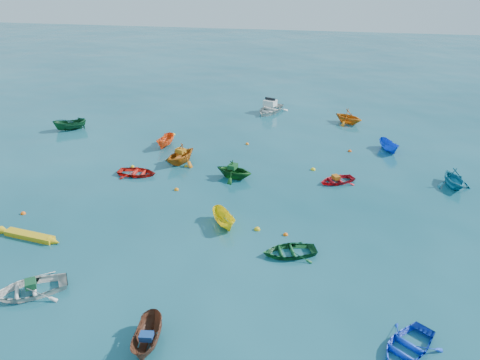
% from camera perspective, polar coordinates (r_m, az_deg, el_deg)
% --- Properties ---
extents(ground, '(160.00, 160.00, 0.00)m').
position_cam_1_polar(ground, '(29.38, -1.74, -4.92)').
color(ground, '#0A3F4E').
rests_on(ground, ground).
extents(dinghy_white_near, '(4.36, 4.06, 0.74)m').
position_cam_1_polar(dinghy_white_near, '(25.85, -24.18, -12.43)').
color(dinghy_white_near, silver).
rests_on(dinghy_white_near, ground).
extents(sampan_brown_mid, '(1.35, 2.90, 1.09)m').
position_cam_1_polar(sampan_brown_mid, '(21.50, -11.07, -19.22)').
color(sampan_brown_mid, brown).
rests_on(sampan_brown_mid, ground).
extents(dinghy_blue_se, '(3.68, 3.87, 0.65)m').
position_cam_1_polar(dinghy_blue_se, '(22.12, 19.60, -18.95)').
color(dinghy_blue_se, blue).
rests_on(dinghy_blue_se, ground).
extents(dinghy_orange_w, '(3.77, 3.99, 1.67)m').
position_cam_1_polar(dinghy_orange_w, '(37.56, -7.21, 2.10)').
color(dinghy_orange_w, '#C16312').
rests_on(dinghy_orange_w, ground).
extents(sampan_yellow_mid, '(2.24, 2.72, 1.01)m').
position_cam_1_polar(sampan_yellow_mid, '(28.88, -1.95, -5.53)').
color(sampan_yellow_mid, yellow).
rests_on(sampan_yellow_mid, ground).
extents(dinghy_green_e, '(3.52, 2.98, 0.62)m').
position_cam_1_polar(dinghy_green_e, '(26.44, 6.01, -8.98)').
color(dinghy_green_e, '#145629').
rests_on(dinghy_green_e, ground).
extents(dinghy_cyan_se, '(2.88, 3.17, 1.45)m').
position_cam_1_polar(dinghy_cyan_se, '(36.82, 24.48, -0.69)').
color(dinghy_cyan_se, teal).
rests_on(dinghy_cyan_se, ground).
extents(dinghy_red_nw, '(2.97, 2.14, 0.61)m').
position_cam_1_polar(dinghy_red_nw, '(36.06, -12.41, 0.62)').
color(dinghy_red_nw, red).
rests_on(dinghy_red_nw, ground).
extents(sampan_orange_n, '(1.26, 2.73, 1.02)m').
position_cam_1_polar(sampan_orange_n, '(41.03, -9.01, 4.10)').
color(sampan_orange_n, '#F55317').
rests_on(sampan_orange_n, ground).
extents(dinghy_green_n, '(3.32, 3.05, 1.47)m').
position_cam_1_polar(dinghy_green_n, '(34.76, -0.72, 0.27)').
color(dinghy_green_n, '#125019').
rests_on(dinghy_green_n, ground).
extents(dinghy_red_ne, '(3.29, 3.02, 0.56)m').
position_cam_1_polar(dinghy_red_ne, '(34.82, 11.69, -0.26)').
color(dinghy_red_ne, red).
rests_on(dinghy_red_ne, ground).
extents(sampan_blue_far, '(1.91, 2.77, 1.00)m').
position_cam_1_polar(sampan_blue_far, '(41.49, 17.62, 3.41)').
color(sampan_blue_far, blue).
rests_on(sampan_blue_far, ground).
extents(dinghy_orange_far, '(3.87, 3.77, 1.55)m').
position_cam_1_polar(dinghy_orange_far, '(47.37, 13.00, 6.76)').
color(dinghy_orange_far, orange).
rests_on(dinghy_orange_far, ground).
extents(sampan_green_far, '(3.13, 2.45, 1.15)m').
position_cam_1_polar(sampan_green_far, '(47.16, -19.92, 5.77)').
color(sampan_green_far, '#104724').
rests_on(sampan_green_far, ground).
extents(kayak_yellow, '(3.96, 1.14, 0.39)m').
position_cam_1_polar(kayak_yellow, '(30.28, -24.22, -6.46)').
color(kayak_yellow, gold).
rests_on(kayak_yellow, ground).
extents(motorboat_white, '(4.18, 4.87, 1.45)m').
position_cam_1_polar(motorboat_white, '(49.64, 3.66, 8.27)').
color(motorboat_white, silver).
rests_on(motorboat_white, ground).
extents(tarp_green_a, '(0.77, 0.82, 0.32)m').
position_cam_1_polar(tarp_green_a, '(25.53, -24.17, -11.46)').
color(tarp_green_a, '#124B29').
rests_on(tarp_green_a, dinghy_white_near).
extents(tarp_blue_a, '(0.60, 0.48, 0.27)m').
position_cam_1_polar(tarp_blue_a, '(20.93, -11.34, -18.19)').
color(tarp_blue_a, navy).
rests_on(tarp_blue_a, sampan_brown_mid).
extents(tarp_orange_a, '(0.88, 0.79, 0.35)m').
position_cam_1_polar(tarp_orange_a, '(37.20, -7.24, 3.55)').
color(tarp_orange_a, '#C87414').
rests_on(tarp_orange_a, dinghy_orange_w).
extents(tarp_green_b, '(0.71, 0.84, 0.35)m').
position_cam_1_polar(tarp_green_b, '(34.41, -0.88, 1.67)').
color(tarp_green_b, '#134D20').
rests_on(tarp_green_b, dinghy_green_n).
extents(tarp_orange_b, '(0.66, 0.71, 0.28)m').
position_cam_1_polar(tarp_orange_b, '(34.59, 11.61, 0.34)').
color(tarp_orange_b, '#AF5A12').
rests_on(tarp_orange_b, dinghy_red_ne).
extents(buoy_or_a, '(0.33, 0.33, 0.33)m').
position_cam_1_polar(buoy_or_a, '(33.12, -24.92, -3.76)').
color(buoy_or_a, '#FD5E0D').
rests_on(buoy_or_a, ground).
extents(buoy_ye_a, '(0.38, 0.38, 0.38)m').
position_cam_1_polar(buoy_ye_a, '(28.44, 2.10, -6.08)').
color(buoy_ye_a, gold).
rests_on(buoy_ye_a, ground).
extents(buoy_or_b, '(0.31, 0.31, 0.31)m').
position_cam_1_polar(buoy_or_b, '(28.05, 5.56, -6.70)').
color(buoy_or_b, '#FF660D').
rests_on(buoy_or_b, ground).
extents(buoy_ye_b, '(0.30, 0.30, 0.30)m').
position_cam_1_polar(buoy_ye_b, '(37.49, -12.97, 1.57)').
color(buoy_ye_b, gold).
rests_on(buoy_ye_b, ground).
extents(buoy_or_c, '(0.34, 0.34, 0.34)m').
position_cam_1_polar(buoy_or_c, '(33.29, -7.76, -1.22)').
color(buoy_or_c, orange).
rests_on(buoy_or_c, ground).
extents(buoy_ye_c, '(0.30, 0.30, 0.30)m').
position_cam_1_polar(buoy_ye_c, '(36.85, -6.59, 1.65)').
color(buoy_ye_c, gold).
rests_on(buoy_ye_c, ground).
extents(buoy_or_d, '(0.33, 0.33, 0.33)m').
position_cam_1_polar(buoy_or_d, '(40.49, 13.23, 3.41)').
color(buoy_or_d, '#E14E0C').
rests_on(buoy_or_d, ground).
extents(buoy_ye_d, '(0.39, 0.39, 0.39)m').
position_cam_1_polar(buoy_ye_d, '(43.52, -8.14, 5.45)').
color(buoy_ye_d, gold).
rests_on(buoy_ye_d, ground).
extents(buoy_or_e, '(0.31, 0.31, 0.31)m').
position_cam_1_polar(buoy_or_e, '(40.94, 0.88, 4.38)').
color(buoy_or_e, orange).
rests_on(buoy_or_e, ground).
extents(buoy_ye_e, '(0.38, 0.38, 0.38)m').
position_cam_1_polar(buoy_ye_e, '(36.46, 8.89, 1.23)').
color(buoy_ye_e, yellow).
rests_on(buoy_ye_e, ground).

